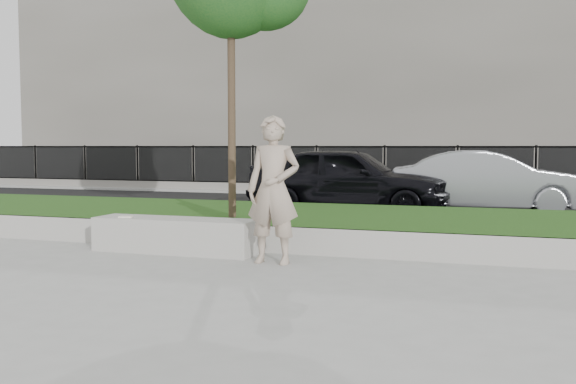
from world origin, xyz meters
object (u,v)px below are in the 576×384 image
(car_dark, at_px, (348,180))
(car_silver, at_px, (488,182))
(book, at_px, (126,217))
(man, at_px, (273,190))
(stone_bench, at_px, (175,235))

(car_dark, distance_m, car_silver, 3.25)
(book, bearing_deg, car_dark, 54.87)
(car_silver, bearing_deg, car_dark, 102.36)
(book, bearing_deg, man, -22.06)
(man, bearing_deg, car_dark, 92.46)
(man, height_order, book, man)
(stone_bench, distance_m, car_silver, 8.28)
(stone_bench, distance_m, man, 1.90)
(stone_bench, height_order, car_dark, car_dark)
(stone_bench, xyz_separation_m, car_silver, (4.32, 7.05, 0.51))
(car_silver, bearing_deg, man, 152.58)
(book, relative_size, car_dark, 0.04)
(man, bearing_deg, stone_bench, 165.97)
(man, distance_m, car_dark, 6.31)
(man, bearing_deg, book, 173.19)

